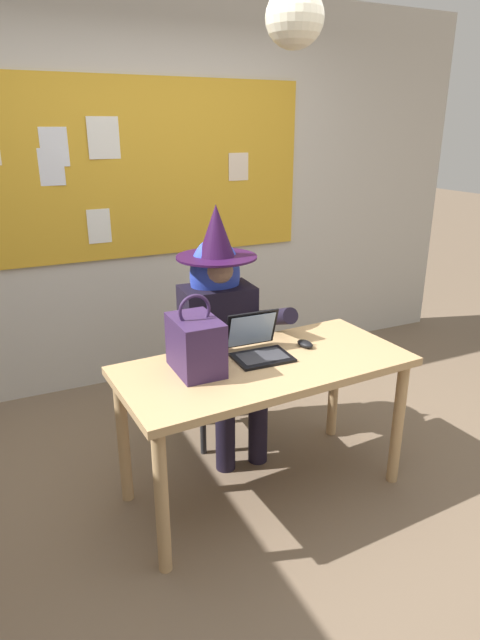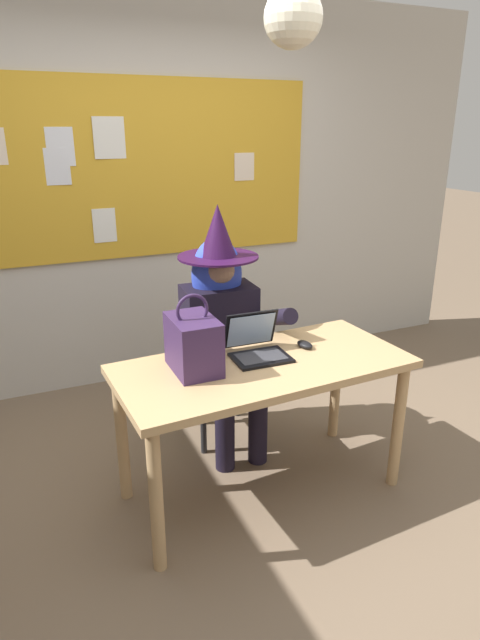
# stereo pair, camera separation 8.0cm
# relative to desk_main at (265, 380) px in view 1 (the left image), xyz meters

# --- Properties ---
(ground_plane) EXTENTS (24.00, 24.00, 0.00)m
(ground_plane) POSITION_rel_desk_main_xyz_m (-0.11, -0.05, -0.65)
(ground_plane) COLOR #75604C
(wall_back_bulletin) EXTENTS (5.48, 1.86, 2.72)m
(wall_back_bulletin) POSITION_rel_desk_main_xyz_m (-0.10, 1.68, 0.73)
(wall_back_bulletin) COLOR beige
(wall_back_bulletin) RESTS_ON ground
(desk_main) EXTENTS (1.48, 0.74, 0.74)m
(desk_main) POSITION_rel_desk_main_xyz_m (0.00, 0.00, 0.00)
(desk_main) COLOR tan
(desk_main) RESTS_ON ground
(chair_at_desk) EXTENTS (0.44, 0.44, 0.89)m
(chair_at_desk) POSITION_rel_desk_main_xyz_m (0.02, 0.69, -0.15)
(chair_at_desk) COLOR black
(chair_at_desk) RESTS_ON ground
(person_costumed) EXTENTS (0.61, 0.71, 1.43)m
(person_costumed) POSITION_rel_desk_main_xyz_m (0.01, 0.57, 0.14)
(person_costumed) COLOR black
(person_costumed) RESTS_ON ground
(laptop) EXTENTS (0.29, 0.28, 0.21)m
(laptop) POSITION_rel_desk_main_xyz_m (0.01, 0.10, 0.15)
(laptop) COLOR black
(laptop) RESTS_ON desk_main
(computer_mouse) EXTENTS (0.08, 0.11, 0.03)m
(computer_mouse) POSITION_rel_desk_main_xyz_m (0.28, 0.08, 0.11)
(computer_mouse) COLOR black
(computer_mouse) RESTS_ON desk_main
(handbag) EXTENTS (0.20, 0.30, 0.38)m
(handbag) POSITION_rel_desk_main_xyz_m (-0.34, 0.06, 0.23)
(handbag) COLOR #38234C
(handbag) RESTS_ON desk_main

